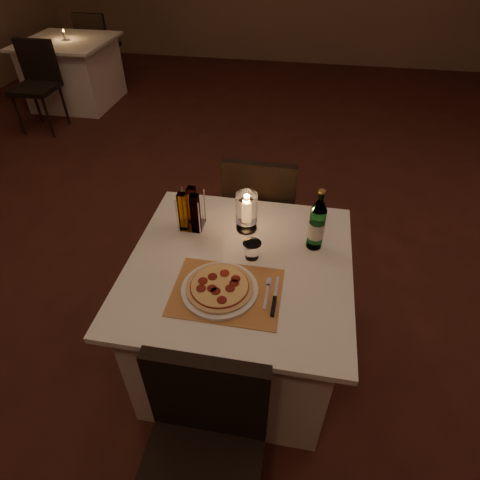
% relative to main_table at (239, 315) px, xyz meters
% --- Properties ---
extents(floor, '(8.00, 10.00, 0.02)m').
position_rel_main_table_xyz_m(floor, '(0.01, 0.49, -0.38)').
color(floor, '#491E17').
rests_on(floor, ground).
extents(main_table, '(1.00, 1.00, 0.74)m').
position_rel_main_table_xyz_m(main_table, '(0.00, 0.00, 0.00)').
color(main_table, white).
rests_on(main_table, ground).
extents(chair_near, '(0.42, 0.42, 0.90)m').
position_rel_main_table_xyz_m(chair_near, '(0.00, -0.71, 0.18)').
color(chair_near, black).
rests_on(chair_near, ground).
extents(chair_far, '(0.42, 0.42, 0.90)m').
position_rel_main_table_xyz_m(chair_far, '(-0.00, 0.71, 0.18)').
color(chair_far, black).
rests_on(chair_far, ground).
extents(placemat, '(0.45, 0.34, 0.00)m').
position_rel_main_table_xyz_m(placemat, '(-0.02, -0.18, 0.37)').
color(placemat, '#BF8042').
rests_on(placemat, main_table).
extents(plate, '(0.32, 0.32, 0.01)m').
position_rel_main_table_xyz_m(plate, '(-0.05, -0.18, 0.38)').
color(plate, white).
rests_on(plate, placemat).
extents(pizza, '(0.28, 0.28, 0.02)m').
position_rel_main_table_xyz_m(pizza, '(-0.05, -0.18, 0.39)').
color(pizza, '#D8B77F').
rests_on(pizza, plate).
extents(fork, '(0.02, 0.18, 0.00)m').
position_rel_main_table_xyz_m(fork, '(0.14, -0.15, 0.37)').
color(fork, silver).
rests_on(fork, placemat).
extents(knife, '(0.02, 0.22, 0.01)m').
position_rel_main_table_xyz_m(knife, '(0.18, -0.21, 0.37)').
color(knife, black).
rests_on(knife, placemat).
extents(tumbler, '(0.08, 0.08, 0.08)m').
position_rel_main_table_xyz_m(tumbler, '(0.05, 0.05, 0.41)').
color(tumbler, white).
rests_on(tumbler, main_table).
extents(water_bottle, '(0.07, 0.07, 0.31)m').
position_rel_main_table_xyz_m(water_bottle, '(0.32, 0.18, 0.49)').
color(water_bottle, '#58A467').
rests_on(water_bottle, main_table).
extents(hurricane_candle, '(0.10, 0.10, 0.20)m').
position_rel_main_table_xyz_m(hurricane_candle, '(-0.01, 0.25, 0.48)').
color(hurricane_candle, white).
rests_on(hurricane_candle, main_table).
extents(cruet_caddy, '(0.12, 0.12, 0.21)m').
position_rel_main_table_xyz_m(cruet_caddy, '(-0.28, 0.22, 0.46)').
color(cruet_caddy, white).
rests_on(cruet_caddy, main_table).
extents(neighbor_table_left, '(1.00, 1.00, 0.74)m').
position_rel_main_table_xyz_m(neighbor_table_left, '(-2.65, 3.34, 0.00)').
color(neighbor_table_left, white).
rests_on(neighbor_table_left, ground).
extents(neighbor_chair_la, '(0.42, 0.42, 0.90)m').
position_rel_main_table_xyz_m(neighbor_chair_la, '(-2.65, 2.63, 0.18)').
color(neighbor_chair_la, black).
rests_on(neighbor_chair_la, ground).
extents(neighbor_chair_lb, '(0.42, 0.42, 0.90)m').
position_rel_main_table_xyz_m(neighbor_chair_lb, '(-2.65, 4.06, 0.18)').
color(neighbor_chair_lb, black).
rests_on(neighbor_chair_lb, ground).
extents(neighbor_candle_left, '(0.03, 0.03, 0.11)m').
position_rel_main_table_xyz_m(neighbor_candle_left, '(-2.65, 3.34, 0.41)').
color(neighbor_candle_left, white).
rests_on(neighbor_candle_left, neighbor_table_left).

